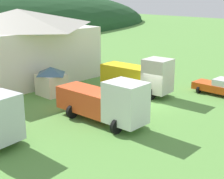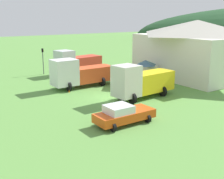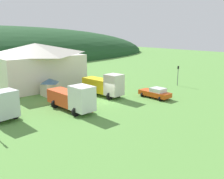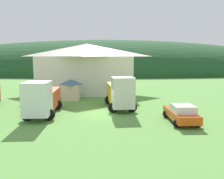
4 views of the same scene
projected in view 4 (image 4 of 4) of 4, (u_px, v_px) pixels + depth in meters
name	position (u px, v px, depth m)	size (l,w,h in m)	color
ground_plane	(102.00, 114.00, 25.26)	(200.00, 200.00, 0.00)	#5B9342
forested_hill_backdrop	(106.00, 72.00, 94.94)	(153.07, 60.00, 24.24)	#1E4723
depot_building	(87.00, 67.00, 40.86)	(15.56, 12.62, 7.96)	white
play_shed_cream	(71.00, 89.00, 33.30)	(2.43, 2.69, 2.81)	beige
heavy_rig_white	(42.00, 98.00, 24.16)	(3.29, 7.99, 3.60)	white
flatbed_truck_yellow	(120.00, 93.00, 27.54)	(3.45, 7.57, 3.74)	silver
service_pickup_orange	(181.00, 113.00, 21.84)	(2.47, 5.12, 1.66)	#DE4D13
traffic_cone_near_pickup	(53.00, 121.00, 22.39)	(0.36, 0.36, 0.59)	orange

